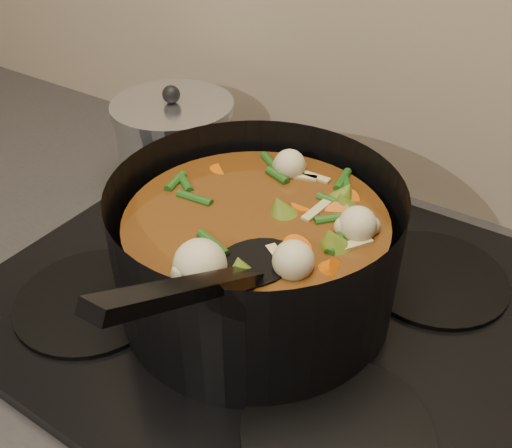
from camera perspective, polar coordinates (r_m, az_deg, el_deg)
The scene contains 3 objects.
stovetop at distance 0.70m, azimuth 1.08°, elevation -7.10°, with size 0.62×0.54×0.03m.
stockpot at distance 0.63m, azimuth -0.00°, elevation -2.75°, with size 0.36×0.45×0.23m.
saucepan at distance 0.88m, azimuth -8.07°, elevation 8.34°, with size 0.18×0.18×0.15m.
Camera 1 is at (0.27, 1.50, 1.40)m, focal length 40.00 mm.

